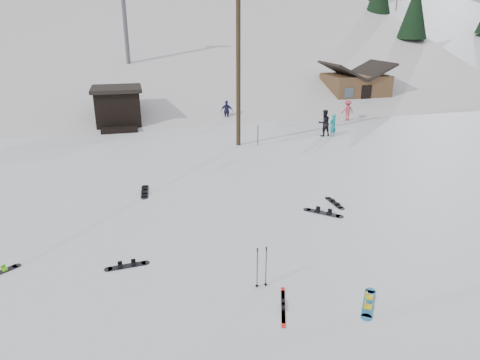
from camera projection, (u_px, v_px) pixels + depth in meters
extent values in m
plane|color=white|center=(288.00, 273.00, 12.67)|extent=(200.00, 200.00, 0.00)
cube|color=silver|center=(163.00, 151.00, 66.82)|extent=(60.00, 85.24, 65.97)
cube|color=white|center=(396.00, 137.00, 70.70)|extent=(45.66, 93.98, 54.59)
cylinder|color=#3A2819|center=(238.00, 68.00, 24.28)|extent=(0.26, 0.26, 9.00)
cylinder|color=#595B60|center=(258.00, 131.00, 25.43)|extent=(0.07, 0.07, 1.80)
cube|color=white|center=(258.00, 120.00, 25.17)|extent=(0.50, 0.04, 0.60)
cube|color=black|center=(118.00, 108.00, 30.16)|extent=(3.00, 3.00, 2.50)
cube|color=black|center=(116.00, 89.00, 29.68)|extent=(3.40, 3.40, 0.25)
cube|color=black|center=(120.00, 129.00, 28.91)|extent=(2.40, 1.20, 0.30)
cylinder|color=#595B60|center=(125.00, 18.00, 36.48)|extent=(0.36, 0.36, 8.00)
cube|color=brown|center=(354.00, 90.00, 37.47)|extent=(5.00, 4.00, 2.70)
cube|color=black|center=(342.00, 71.00, 36.56)|extent=(2.69, 4.40, 1.43)
cube|color=black|center=(370.00, 70.00, 37.19)|extent=(2.69, 4.40, 1.43)
cube|color=black|center=(366.00, 97.00, 35.72)|extent=(0.90, 0.06, 1.90)
cube|color=#1D75BE|center=(368.00, 303.00, 11.29)|extent=(0.92, 1.15, 0.02)
cylinder|color=#1D75BE|center=(370.00, 291.00, 11.82)|extent=(0.28, 0.28, 0.02)
cylinder|color=#1D75BE|center=(366.00, 317.00, 10.76)|extent=(0.28, 0.28, 0.02)
cube|color=yellow|center=(369.00, 297.00, 11.46)|extent=(0.25, 0.24, 0.08)
cube|color=yellow|center=(368.00, 307.00, 11.08)|extent=(0.25, 0.24, 0.08)
cube|color=red|center=(283.00, 308.00, 11.10)|extent=(0.59, 1.48, 0.02)
cube|color=black|center=(283.00, 307.00, 11.08)|extent=(0.16, 0.29, 0.07)
cube|color=red|center=(283.00, 304.00, 11.25)|extent=(0.59, 1.48, 0.02)
cube|color=black|center=(283.00, 303.00, 11.23)|extent=(0.16, 0.29, 0.07)
cylinder|color=black|center=(257.00, 269.00, 11.77)|extent=(0.02, 0.02, 1.22)
cylinder|color=black|center=(257.00, 286.00, 11.96)|extent=(0.09, 0.09, 0.01)
cylinder|color=black|center=(257.00, 250.00, 11.57)|extent=(0.04, 0.04, 0.11)
cylinder|color=black|center=(266.00, 267.00, 11.83)|extent=(0.02, 0.02, 1.22)
cylinder|color=black|center=(266.00, 284.00, 12.02)|extent=(0.09, 0.09, 0.01)
cylinder|color=black|center=(266.00, 249.00, 11.63)|extent=(0.04, 0.04, 0.11)
cube|color=black|center=(127.00, 266.00, 13.01)|extent=(1.12, 0.35, 0.02)
cylinder|color=black|center=(145.00, 263.00, 13.19)|extent=(0.25, 0.25, 0.02)
cylinder|color=black|center=(108.00, 269.00, 12.84)|extent=(0.25, 0.25, 0.02)
cube|color=black|center=(134.00, 264.00, 13.06)|extent=(0.15, 0.19, 0.07)
cube|color=black|center=(120.00, 266.00, 12.93)|extent=(0.15, 0.19, 0.07)
cube|color=black|center=(145.00, 192.00, 18.67)|extent=(0.40, 1.37, 0.03)
cylinder|color=black|center=(145.00, 186.00, 19.29)|extent=(0.31, 0.31, 0.03)
cylinder|color=black|center=(144.00, 198.00, 18.04)|extent=(0.31, 0.31, 0.03)
cube|color=black|center=(145.00, 189.00, 18.87)|extent=(0.23, 0.18, 0.09)
cube|color=black|center=(145.00, 193.00, 18.42)|extent=(0.23, 0.18, 0.09)
cylinder|color=black|center=(17.00, 266.00, 13.02)|extent=(0.25, 0.25, 0.02)
cube|color=#5DCF18|center=(4.00, 269.00, 12.76)|extent=(0.21, 0.22, 0.07)
cube|color=black|center=(323.00, 213.00, 16.61)|extent=(1.16, 1.13, 0.03)
cylinder|color=black|center=(340.00, 217.00, 16.31)|extent=(0.30, 0.30, 0.03)
cylinder|color=black|center=(307.00, 210.00, 16.92)|extent=(0.30, 0.30, 0.03)
cube|color=black|center=(329.00, 213.00, 16.48)|extent=(0.27, 0.27, 0.09)
cube|color=black|center=(317.00, 210.00, 16.70)|extent=(0.27, 0.27, 0.09)
cube|color=black|center=(334.00, 203.00, 17.52)|extent=(0.32, 1.14, 0.02)
cylinder|color=black|center=(328.00, 198.00, 18.03)|extent=(0.26, 0.26, 0.02)
cylinder|color=black|center=(341.00, 208.00, 17.02)|extent=(0.26, 0.26, 0.02)
cube|color=black|center=(332.00, 200.00, 17.69)|extent=(0.19, 0.15, 0.07)
cube|color=black|center=(337.00, 204.00, 17.32)|extent=(0.19, 0.15, 0.07)
imported|color=#0E9091|center=(333.00, 126.00, 27.47)|extent=(0.62, 0.52, 1.45)
imported|color=black|center=(324.00, 123.00, 27.58)|extent=(0.90, 0.74, 1.71)
imported|color=#B9414B|center=(347.00, 110.00, 32.01)|extent=(1.03, 0.66, 1.52)
imported|color=#1F1D48|center=(227.00, 111.00, 31.52)|extent=(1.00, 0.68, 1.58)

